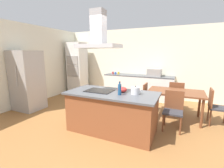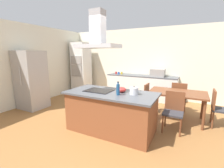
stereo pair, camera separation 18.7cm
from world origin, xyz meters
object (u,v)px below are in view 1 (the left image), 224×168
at_px(chair_at_right_end, 215,105).
at_px(range_hood, 99,36).
at_px(chair_facing_island, 173,108).
at_px(tea_kettle, 135,91).
at_px(mixing_bowl, 122,89).
at_px(olive_oil_bottle, 120,89).
at_px(dining_table, 175,94).
at_px(coffee_mug_blue, 116,73).
at_px(coffee_mug_yellow, 118,73).
at_px(coffee_mug_red, 113,73).
at_px(chair_at_left_end, 141,96).
at_px(cooktop, 99,91).
at_px(countertop_microwave, 154,72).
at_px(wall_oven_stack, 77,68).
at_px(refrigerator, 27,81).
at_px(chair_facing_back_wall, 176,94).

height_order(chair_at_right_end, range_hood, range_hood).
distance_m(chair_facing_island, range_hood, 2.33).
bearing_deg(tea_kettle, mixing_bowl, 169.46).
xyz_separation_m(olive_oil_bottle, chair_facing_island, (1.01, 0.81, -0.51)).
bearing_deg(dining_table, coffee_mug_blue, 148.36).
bearing_deg(dining_table, coffee_mug_yellow, 146.19).
bearing_deg(coffee_mug_red, chair_at_left_end, -43.47).
xyz_separation_m(mixing_bowl, coffee_mug_red, (-1.46, 2.75, -0.01)).
distance_m(cooktop, dining_table, 2.08).
height_order(tea_kettle, range_hood, range_hood).
xyz_separation_m(cooktop, dining_table, (1.56, 1.35, -0.24)).
bearing_deg(tea_kettle, chair_facing_island, 40.42).
distance_m(countertop_microwave, wall_oven_stack, 3.32).
relative_size(coffee_mug_yellow, chair_at_right_end, 0.10).
height_order(tea_kettle, dining_table, tea_kettle).
bearing_deg(coffee_mug_red, olive_oil_bottle, -63.41).
relative_size(mixing_bowl, chair_at_left_end, 0.24).
xyz_separation_m(refrigerator, chair_facing_back_wall, (4.23, 1.80, -0.40)).
bearing_deg(chair_at_left_end, chair_facing_island, -36.01).
xyz_separation_m(cooktop, mixing_bowl, (0.51, 0.12, 0.05)).
height_order(refrigerator, chair_at_right_end, refrigerator).
bearing_deg(tea_kettle, olive_oil_bottle, -146.02).
height_order(tea_kettle, chair_facing_back_wall, tea_kettle).
relative_size(mixing_bowl, range_hood, 0.24).
bearing_deg(coffee_mug_red, cooktop, -71.57).
bearing_deg(chair_facing_island, dining_table, 90.00).
bearing_deg(chair_at_right_end, refrigerator, -167.55).
xyz_separation_m(tea_kettle, mixing_bowl, (-0.31, 0.06, -0.02)).
bearing_deg(mixing_bowl, range_hood, -166.73).
xyz_separation_m(coffee_mug_yellow, wall_oven_stack, (-1.88, -0.22, 0.16)).
height_order(wall_oven_stack, range_hood, range_hood).
xyz_separation_m(olive_oil_bottle, countertop_microwave, (0.18, 3.01, 0.02)).
height_order(tea_kettle, chair_at_right_end, tea_kettle).
distance_m(chair_facing_back_wall, chair_facing_island, 1.33).
bearing_deg(cooktop, dining_table, 41.01).
bearing_deg(coffee_mug_yellow, chair_facing_back_wall, -20.60).
bearing_deg(refrigerator, coffee_mug_red, 57.12).
bearing_deg(wall_oven_stack, chair_facing_island, -25.28).
bearing_deg(chair_at_right_end, wall_oven_stack, 165.68).
xyz_separation_m(countertop_microwave, coffee_mug_red, (-1.68, -0.01, -0.09)).
bearing_deg(coffee_mug_blue, tea_kettle, -59.29).
relative_size(coffee_mug_yellow, dining_table, 0.06).
xyz_separation_m(cooktop, countertop_microwave, (0.73, 2.88, 0.13)).
distance_m(coffee_mug_blue, refrigerator, 3.19).
distance_m(refrigerator, chair_at_right_end, 5.28).
bearing_deg(chair_facing_back_wall, tea_kettle, -110.62).
relative_size(tea_kettle, chair_at_left_end, 0.26).
height_order(olive_oil_bottle, chair_facing_back_wall, olive_oil_bottle).
xyz_separation_m(coffee_mug_blue, dining_table, (2.37, -1.46, -0.28)).
bearing_deg(chair_facing_island, chair_at_right_end, 36.01).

